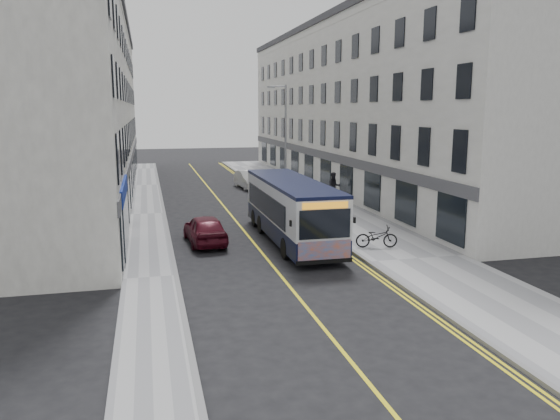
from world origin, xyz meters
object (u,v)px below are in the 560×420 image
city_bus (291,208)px  pedestrian_far (334,187)px  bicycle (377,237)px  car_maroon (205,229)px  car_white (249,180)px  streetlamp (284,140)px  pedestrian_near (294,188)px

city_bus → pedestrian_far: size_ratio=5.25×
bicycle → car_maroon: (-7.56, 3.15, 0.09)m
pedestrian_far → car_maroon: pedestrian_far is taller
car_white → car_maroon: (-5.51, -17.88, -0.01)m
car_white → pedestrian_far: bearing=-66.8°
streetlamp → pedestrian_near: streetlamp is taller
city_bus → car_maroon: city_bus is taller
streetlamp → city_bus: streetlamp is taller
city_bus → pedestrian_far: bearing=60.5°
city_bus → car_white: 18.49m
streetlamp → pedestrian_near: bearing=-8.4°
car_white → car_maroon: bearing=-112.8°
city_bus → bicycle: 4.40m
bicycle → car_maroon: 8.19m
car_white → streetlamp: bearing=-88.7°
pedestrian_far → streetlamp: bearing=-179.6°
pedestrian_near → car_maroon: (-7.13, -9.85, -0.36)m
pedestrian_far → car_maroon: bearing=-132.1°
pedestrian_near → car_white: bearing=98.9°
pedestrian_far → car_white: bearing=122.5°
car_white → bicycle: bearing=-90.1°
streetlamp → pedestrian_far: 4.81m
bicycle → car_white: 21.13m
bicycle → car_white: car_white is taller
streetlamp → car_white: bearing=97.0°
city_bus → car_white: bearing=85.8°
streetlamp → car_maroon: streetlamp is taller
car_maroon → car_white: bearing=-111.1°
city_bus → bicycle: (3.39, -2.61, -1.03)m
streetlamp → pedestrian_far: size_ratio=4.04×
city_bus → car_white: (1.34, 18.42, -0.93)m
streetlamp → bicycle: bearing=-85.3°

